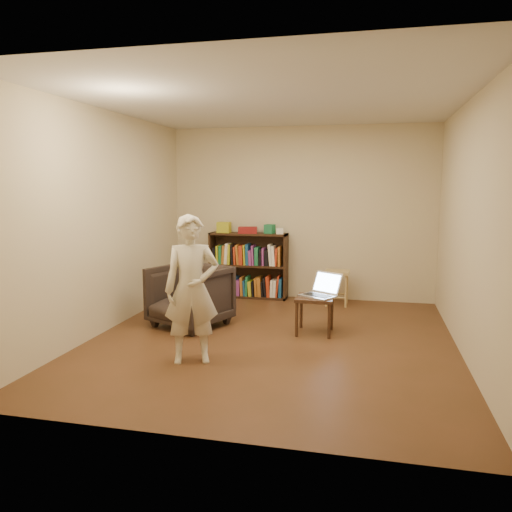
% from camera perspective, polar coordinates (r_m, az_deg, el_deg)
% --- Properties ---
extents(floor, '(4.50, 4.50, 0.00)m').
position_cam_1_polar(floor, '(5.68, 1.75, -9.64)').
color(floor, '#4B2F18').
rests_on(floor, ground).
extents(ceiling, '(4.50, 4.50, 0.00)m').
position_cam_1_polar(ceiling, '(5.47, 1.87, 17.26)').
color(ceiling, silver).
rests_on(ceiling, wall_back).
extents(wall_back, '(4.00, 0.00, 4.00)m').
position_cam_1_polar(wall_back, '(7.64, 5.13, 4.86)').
color(wall_back, beige).
rests_on(wall_back, floor).
extents(wall_left, '(0.00, 4.50, 4.50)m').
position_cam_1_polar(wall_left, '(6.13, -16.88, 3.75)').
color(wall_left, beige).
rests_on(wall_left, floor).
extents(wall_right, '(0.00, 4.50, 4.50)m').
position_cam_1_polar(wall_right, '(5.40, 23.13, 2.90)').
color(wall_right, beige).
rests_on(wall_right, floor).
extents(bookshelf, '(1.20, 0.30, 1.00)m').
position_cam_1_polar(bookshelf, '(7.73, -0.84, -1.50)').
color(bookshelf, black).
rests_on(bookshelf, floor).
extents(box_yellow, '(0.20, 0.15, 0.16)m').
position_cam_1_polar(box_yellow, '(7.73, -3.68, 3.29)').
color(box_yellow, gold).
rests_on(box_yellow, bookshelf).
extents(red_cloth, '(0.32, 0.26, 0.09)m').
position_cam_1_polar(red_cloth, '(7.61, -0.96, 2.97)').
color(red_cloth, maroon).
rests_on(red_cloth, bookshelf).
extents(box_green, '(0.17, 0.17, 0.14)m').
position_cam_1_polar(box_green, '(7.59, 1.58, 3.11)').
color(box_green, '#1F7748').
rests_on(box_green, bookshelf).
extents(box_white, '(0.12, 0.12, 0.09)m').
position_cam_1_polar(box_white, '(7.53, 2.73, 2.87)').
color(box_white, white).
rests_on(box_white, bookshelf).
extents(stool, '(0.35, 0.35, 0.50)m').
position_cam_1_polar(stool, '(7.31, 9.25, -2.44)').
color(stool, tan).
rests_on(stool, floor).
extents(armchair, '(1.07, 1.08, 0.76)m').
position_cam_1_polar(armchair, '(6.21, -7.58, -4.54)').
color(armchair, '#2C221D').
rests_on(armchair, floor).
extents(side_table, '(0.43, 0.43, 0.44)m').
position_cam_1_polar(side_table, '(5.90, 6.75, -5.34)').
color(side_table, black).
rests_on(side_table, floor).
extents(laptop, '(0.52, 0.52, 0.27)m').
position_cam_1_polar(laptop, '(5.91, 7.44, -3.99)').
color(laptop, silver).
rests_on(laptop, side_table).
extents(person, '(0.62, 0.52, 1.45)m').
position_cam_1_polar(person, '(4.89, -7.36, -3.79)').
color(person, beige).
rests_on(person, floor).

